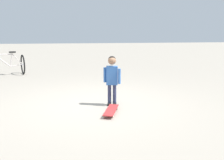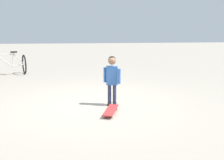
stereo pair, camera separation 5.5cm
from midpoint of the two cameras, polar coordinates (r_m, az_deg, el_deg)
ground_plane at (r=5.78m, az=-4.38°, el=-5.23°), size 50.00×50.00×0.00m
child_person at (r=5.54m, az=-0.28°, el=1.08°), size 0.27×0.34×1.06m
skateboard at (r=5.13m, az=-0.50°, el=-6.62°), size 0.77×0.41×0.07m
bicycle_near at (r=9.97m, az=-21.94°, el=3.13°), size 1.04×1.25×0.85m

